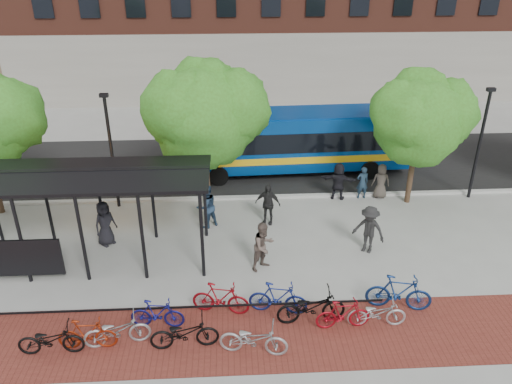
{
  "coord_description": "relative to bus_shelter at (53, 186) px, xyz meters",
  "views": [
    {
      "loc": [
        -1.96,
        -16.39,
        10.5
      ],
      "look_at": [
        -0.98,
        1.45,
        1.6
      ],
      "focal_mm": 35.0,
      "sensor_mm": 36.0,
      "label": 1
    }
  ],
  "objects": [
    {
      "name": "ground",
      "position": [
        8.13,
        0.48,
        -3.0
      ],
      "size": [
        160.0,
        160.0,
        0.0
      ],
      "primitive_type": "plane",
      "color": "#9E9E99",
      "rests_on": "ground"
    },
    {
      "name": "asphalt_street",
      "position": [
        8.13,
        8.48,
        -2.99
      ],
      "size": [
        160.0,
        8.0,
        0.01
      ],
      "primitive_type": "cube",
      "color": "black",
      "rests_on": "ground"
    },
    {
      "name": "curb",
      "position": [
        8.13,
        4.48,
        -2.94
      ],
      "size": [
        160.0,
        0.25,
        0.12
      ],
      "primitive_type": "cube",
      "color": "#B7B7B2",
      "rests_on": "ground"
    },
    {
      "name": "brick_strip",
      "position": [
        6.13,
        -4.52,
        -3.0
      ],
      "size": [
        24.0,
        3.0,
        0.01
      ],
      "primitive_type": "cube",
      "color": "maroon",
      "rests_on": "ground"
    },
    {
      "name": "bike_rack_rail",
      "position": [
        4.83,
        -3.62,
        -3.0
      ],
      "size": [
        12.0,
        0.05,
        0.95
      ],
      "primitive_type": "cube",
      "color": "black",
      "rests_on": "ground"
    },
    {
      "name": "bus_shelter",
      "position": [
        0.0,
        0.0,
        0.0
      ],
      "size": [
        10.6,
        3.07,
        3.6
      ],
      "color": "black",
      "rests_on": "ground"
    },
    {
      "name": "tree_b",
      "position": [
        5.23,
        3.83,
        1.46
      ],
      "size": [
        5.15,
        4.2,
        6.47
      ],
      "color": "#382619",
      "rests_on": "ground"
    },
    {
      "name": "tree_c",
      "position": [
        14.22,
        3.83,
        1.06
      ],
      "size": [
        4.66,
        3.8,
        5.92
      ],
      "color": "#382619",
      "rests_on": "ground"
    },
    {
      "name": "lamp_post_left",
      "position": [
        1.13,
        4.08,
        -0.25
      ],
      "size": [
        0.35,
        0.2,
        5.12
      ],
      "color": "black",
      "rests_on": "ground"
    },
    {
      "name": "lamp_post_right",
      "position": [
        17.13,
        4.08,
        -0.25
      ],
      "size": [
        0.35,
        0.2,
        5.12
      ],
      "color": "black",
      "rests_on": "ground"
    },
    {
      "name": "bus",
      "position": [
        9.27,
        7.42,
        -1.19
      ],
      "size": [
        11.79,
        3.16,
        3.16
      ],
      "rotation": [
        0.0,
        0.0,
        0.04
      ],
      "color": "navy",
      "rests_on": "ground"
    },
    {
      "name": "bike_0",
      "position": [
        0.96,
        -4.88,
        -2.51
      ],
      "size": [
        1.87,
        0.68,
        0.98
      ],
      "primitive_type": "imported",
      "rotation": [
        0.0,
        0.0,
        1.59
      ],
      "color": "black",
      "rests_on": "ground"
    },
    {
      "name": "bike_1",
      "position": [
        1.95,
        -4.73,
        -2.49
      ],
      "size": [
        1.71,
        0.5,
        1.02
      ],
      "primitive_type": "imported",
      "rotation": [
        0.0,
        0.0,
        1.56
      ],
      "color": "maroon",
      "rests_on": "ground"
    },
    {
      "name": "bike_2",
      "position": [
        2.77,
        -4.62,
        -2.5
      ],
      "size": [
        2.0,
        0.97,
        1.01
      ],
      "primitive_type": "imported",
      "rotation": [
        0.0,
        0.0,
        1.73
      ],
      "color": "#999A9C",
      "rests_on": "ground"
    },
    {
      "name": "bike_3",
      "position": [
        3.84,
        -3.94,
        -2.5
      ],
      "size": [
        1.69,
        0.62,
        0.99
      ],
      "primitive_type": "imported",
      "rotation": [
        0.0,
        0.0,
        1.47
      ],
      "color": "navy",
      "rests_on": "ground"
    },
    {
      "name": "bike_4",
      "position": [
        4.73,
        -4.85,
        -2.48
      ],
      "size": [
        2.02,
        0.82,
        1.04
      ],
      "primitive_type": "imported",
      "rotation": [
        0.0,
        0.0,
        1.64
      ],
      "color": "black",
      "rests_on": "ground"
    },
    {
      "name": "bike_5",
      "position": [
        5.75,
        -3.38,
        -2.45
      ],
      "size": [
        1.91,
        0.9,
        1.11
      ],
      "primitive_type": "imported",
      "rotation": [
        0.0,
        0.0,
        1.36
      ],
      "color": "maroon",
      "rests_on": "ground"
    },
    {
      "name": "bike_6",
      "position": [
        6.7,
        -5.19,
        -2.48
      ],
      "size": [
        2.06,
        1.03,
        1.04
      ],
      "primitive_type": "imported",
      "rotation": [
        0.0,
        0.0,
        1.39
      ],
      "color": "#959497",
      "rests_on": "ground"
    },
    {
      "name": "bike_7",
      "position": [
        7.55,
        -3.48,
        -2.44
      ],
      "size": [
        1.93,
        0.89,
        1.12
      ],
      "primitive_type": "imported",
      "rotation": [
        0.0,
        0.0,
        1.37
      ],
      "color": "navy",
      "rests_on": "ground"
    },
    {
      "name": "bike_8",
      "position": [
        8.52,
        -3.95,
        -2.44
      ],
      "size": [
        2.19,
        0.91,
        1.12
      ],
      "primitive_type": "imported",
      "rotation": [
        0.0,
        0.0,
        1.65
      ],
      "color": "black",
      "rests_on": "ground"
    },
    {
      "name": "bike_9",
      "position": [
        9.45,
        -4.28,
        -2.5
      ],
      "size": [
        1.7,
        0.55,
        1.01
      ],
      "primitive_type": "imported",
      "rotation": [
        0.0,
        0.0,
        1.62
      ],
      "color": "maroon",
      "rests_on": "ground"
    },
    {
      "name": "bike_10",
      "position": [
        10.49,
        -4.24,
        -2.53
      ],
      "size": [
        1.81,
        0.68,
        0.94
      ],
      "primitive_type": "imported",
      "rotation": [
        0.0,
        0.0,
        1.54
      ],
      "color": "#B0B0B2",
      "rests_on": "ground"
    },
    {
      "name": "bike_11",
      "position": [
        11.39,
        -3.49,
        -2.38
      ],
      "size": [
        2.14,
        1.03,
        1.24
      ],
      "primitive_type": "imported",
      "rotation": [
        0.0,
        0.0,
        1.34
      ],
      "color": "navy",
      "rests_on": "ground"
    },
    {
      "name": "pedestrian_0",
      "position": [
        1.29,
        0.94,
        -2.09
      ],
      "size": [
        1.03,
        1.04,
        1.82
      ],
      "primitive_type": "imported",
      "rotation": [
        0.0,
        0.0,
        0.81
      ],
      "color": "black",
      "rests_on": "ground"
    },
    {
      "name": "pedestrian_2",
      "position": [
        5.15,
        2.06,
        -2.07
      ],
      "size": [
        1.15,
        1.1,
        1.86
      ],
      "primitive_type": "imported",
      "rotation": [
        0.0,
        0.0,
        3.76
      ],
      "color": "#21354D",
      "rests_on": "ground"
    },
    {
      "name": "pedestrian_4",
      "position": [
        7.65,
        2.2,
        -2.1
      ],
      "size": [
        1.14,
        0.71,
        1.8
      ],
      "primitive_type": "imported",
      "rotation": [
        0.0,
        0.0,
        6.01
      ],
      "color": "black",
      "rests_on": "ground"
    },
    {
      "name": "pedestrian_5",
      "position": [
        11.02,
        4.28,
        -2.13
      ],
      "size": [
        1.69,
        0.91,
        1.74
      ],
      "primitive_type": "imported",
      "rotation": [
        0.0,
        0.0,
        2.88
      ],
      "color": "black",
      "rests_on": "ground"
    },
    {
      "name": "pedestrian_6",
      "position": [
        12.99,
        4.28,
        -2.18
      ],
      "size": [
        0.85,
        0.6,
        1.63
      ],
      "primitive_type": "imported",
      "rotation": [
        0.0,
        0.0,
        3.04
      ],
      "color": "#443D36",
      "rests_on": "ground"
    },
    {
      "name": "pedestrian_7",
      "position": [
        12.14,
        4.28,
        -2.22
      ],
      "size": [
        0.6,
        0.42,
        1.55
      ],
      "primitive_type": "imported",
      "rotation": [
        0.0,
        0.0,
        3.24
      ],
      "color": "#1B2F40",
      "rests_on": "ground"
    },
    {
      "name": "pedestrian_8",
      "position": [
        7.26,
        -1.02,
        -2.08
      ],
      "size": [
        1.14,
        1.1,
        1.84
      ],
      "primitive_type": "imported",
      "rotation": [
        0.0,
        0.0,
        0.66
      ],
      "color": "brown",
      "rests_on": "ground"
    },
    {
      "name": "pedestrian_9",
      "position": [
        11.26,
        -0.15,
        -2.05
      ],
      "size": [
        1.41,
        1.29,
        1.9
      ],
      "primitive_type": "imported",
      "rotation": [
        0.0,
        0.0,
        5.67
      ],
      "color": "black",
      "rests_on": "ground"
    }
  ]
}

